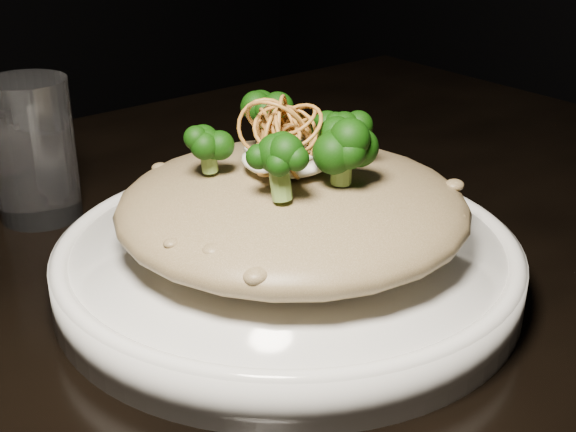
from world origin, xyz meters
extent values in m
cube|color=black|center=(0.00, 0.00, 0.73)|extent=(1.10, 0.80, 0.04)
cylinder|color=black|center=(0.48, 0.33, 0.35)|extent=(0.05, 0.05, 0.71)
cylinder|color=white|center=(-0.01, -0.06, 0.77)|extent=(0.32, 0.32, 0.03)
ellipsoid|color=brown|center=(0.00, -0.06, 0.81)|extent=(0.24, 0.24, 0.05)
ellipsoid|color=white|center=(-0.01, -0.06, 0.85)|extent=(0.06, 0.06, 0.02)
cylinder|color=silver|center=(-0.10, 0.16, 0.81)|extent=(0.08, 0.08, 0.12)
camera|label=1|loc=(-0.32, -0.45, 1.03)|focal=50.00mm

